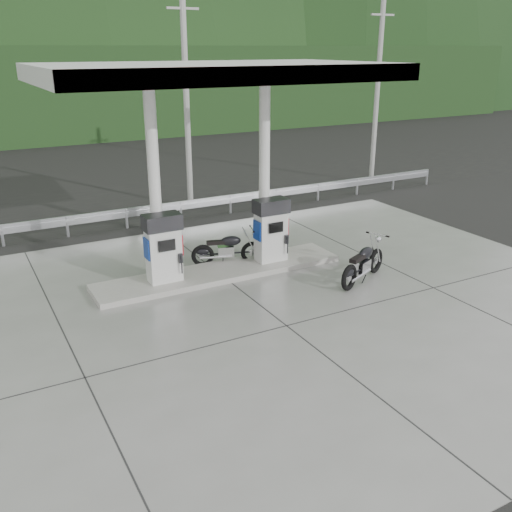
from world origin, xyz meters
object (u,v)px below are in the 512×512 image
gas_pump_left (163,248)px  motorcycle_left (227,249)px  gas_pump_right (271,230)px  motorcycle_right (363,263)px

gas_pump_left → motorcycle_left: gas_pump_left is taller
gas_pump_right → motorcycle_left: bearing=149.9°
gas_pump_left → motorcycle_right: 5.29m
motorcycle_left → gas_pump_right: bearing=-12.7°
gas_pump_right → motorcycle_left: (-1.08, 0.63, -0.59)m
gas_pump_right → motorcycle_left: size_ratio=0.93×
gas_pump_left → motorcycle_left: (2.12, 0.63, -0.59)m
motorcycle_left → motorcycle_right: (2.65, -2.84, 0.03)m
motorcycle_left → motorcycle_right: bearing=-29.5°
gas_pump_right → motorcycle_right: (1.57, -2.21, -0.56)m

